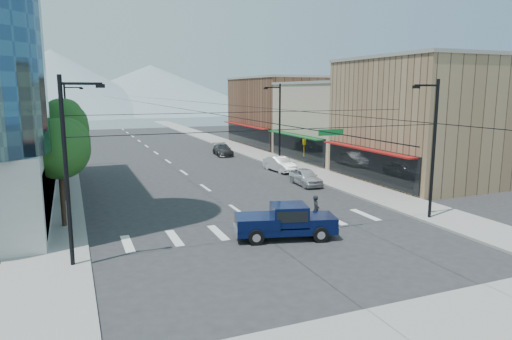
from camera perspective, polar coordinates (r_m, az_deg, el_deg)
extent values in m
plane|color=#28282B|center=(26.88, 1.97, -8.06)|extent=(160.00, 160.00, 0.00)
cube|color=gray|center=(63.86, -23.37, 1.71)|extent=(4.00, 120.00, 0.15)
cube|color=gray|center=(67.69, -2.62, 2.94)|extent=(4.00, 120.00, 0.15)
cube|color=gray|center=(17.49, 19.22, -18.72)|extent=(28.00, 4.00, 0.15)
cube|color=#8C6B4C|center=(45.25, 20.34, 5.77)|extent=(12.00, 14.00, 11.00)
cube|color=tan|center=(56.42, 10.64, 5.90)|extent=(12.00, 14.00, 9.00)
cube|color=brown|center=(70.35, 3.54, 7.23)|extent=(12.00, 18.00, 10.00)
cube|color=#8C6B4C|center=(85.52, -26.61, 9.37)|extent=(4.00, 4.00, 18.00)
cone|color=brown|center=(86.21, -27.16, 16.14)|extent=(4.80, 4.80, 2.40)
cone|color=gray|center=(173.39, -24.08, 9.98)|extent=(80.00, 80.00, 22.00)
cone|color=gray|center=(185.83, -12.96, 9.90)|extent=(90.00, 90.00, 18.00)
cylinder|color=black|center=(29.93, -23.08, -2.49)|extent=(0.28, 0.28, 4.55)
sphere|color=#27551C|center=(29.52, -23.42, 2.45)|extent=(3.64, 3.64, 3.64)
sphere|color=#27551C|center=(29.76, -22.70, 3.33)|extent=(2.86, 2.86, 2.86)
cylinder|color=black|center=(36.77, -23.00, 0.14)|extent=(0.28, 0.28, 5.11)
sphere|color=#27551C|center=(36.42, -23.31, 4.68)|extent=(4.09, 4.09, 4.09)
sphere|color=#27551C|center=(36.69, -22.72, 5.38)|extent=(3.21, 3.21, 3.21)
cylinder|color=black|center=(43.73, -22.90, 1.23)|extent=(0.28, 0.28, 4.55)
sphere|color=#27551C|center=(43.45, -23.13, 4.62)|extent=(3.64, 3.64, 3.64)
sphere|color=#27551C|center=(43.71, -22.64, 5.20)|extent=(2.86, 2.86, 2.86)
cylinder|color=black|center=(50.64, -22.87, 2.64)|extent=(0.28, 0.28, 5.11)
sphere|color=#27551C|center=(50.39, -23.09, 5.93)|extent=(4.09, 4.09, 4.09)
sphere|color=#27551C|center=(50.67, -22.67, 6.43)|extent=(3.21, 3.21, 3.21)
cylinder|color=black|center=(22.63, -22.62, -0.51)|extent=(0.20, 0.20, 9.00)
cylinder|color=black|center=(31.08, 21.32, 2.23)|extent=(0.20, 0.20, 9.00)
cylinder|color=black|center=(24.75, 3.01, 5.05)|extent=(21.60, 0.04, 0.04)
imported|color=gold|center=(25.53, 6.04, 2.79)|extent=(0.16, 0.20, 1.00)
cube|color=#0C6626|center=(26.29, 9.35, 4.67)|extent=(1.60, 0.06, 0.35)
cylinder|color=black|center=(53.44, -22.56, 5.10)|extent=(0.20, 0.20, 9.00)
cube|color=black|center=(53.31, -21.88, 9.55)|extent=(1.80, 0.12, 0.12)
cube|color=black|center=(53.33, -21.00, 9.50)|extent=(0.40, 0.25, 0.18)
cylinder|color=black|center=(50.21, 2.98, 5.58)|extent=(0.20, 0.20, 9.00)
cube|color=black|center=(49.69, 2.07, 10.27)|extent=(1.80, 0.12, 0.12)
cube|color=black|center=(49.37, 1.21, 10.16)|extent=(0.40, 0.25, 0.18)
cube|color=#071138|center=(26.16, 3.69, -7.29)|extent=(5.98, 3.43, 0.36)
cube|color=#071138|center=(26.49, 7.98, -6.23)|extent=(2.09, 2.31, 0.56)
cube|color=#071138|center=(25.97, 4.16, -5.54)|extent=(2.37, 2.33, 1.13)
cube|color=black|center=(25.94, 4.16, -5.32)|extent=(2.18, 2.31, 0.62)
cube|color=#071138|center=(25.77, 0.09, -6.47)|extent=(2.81, 2.59, 0.67)
cube|color=silver|center=(26.83, 9.66, -6.98)|extent=(0.62, 1.92, 0.36)
cube|color=silver|center=(25.79, -2.53, -7.54)|extent=(0.62, 1.92, 0.31)
cylinder|color=black|center=(25.69, 8.08, -8.01)|extent=(0.91, 0.52, 0.86)
cylinder|color=black|center=(27.49, 7.00, -6.78)|extent=(0.91, 0.52, 0.86)
cylinder|color=black|center=(25.01, 0.03, -8.41)|extent=(0.91, 0.52, 0.86)
cylinder|color=black|center=(26.85, -0.51, -7.11)|extent=(0.91, 0.52, 0.86)
imported|color=black|center=(28.91, 7.50, -4.94)|extent=(0.58, 0.75, 1.85)
imported|color=silver|center=(40.58, 6.23, -0.86)|extent=(1.99, 4.44, 1.48)
imported|color=white|center=(47.27, 3.00, 0.74)|extent=(2.01, 4.72, 1.51)
imported|color=#2F2F31|center=(59.10, -4.19, 2.54)|extent=(2.52, 5.14, 1.44)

